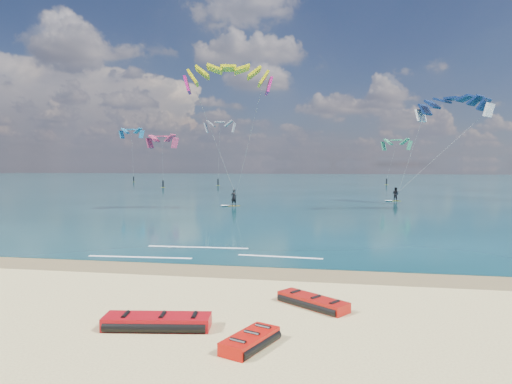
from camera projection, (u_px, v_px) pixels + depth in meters
ground at (266, 202)px, 56.80m from camera, size 320.00×320.00×0.00m
wet_sand_strip at (140, 268)px, 20.43m from camera, size 320.00×2.40×0.01m
sea at (303, 182)px, 119.71m from camera, size 320.00×200.00×0.04m
packed_kite_left at (157, 328)px, 12.88m from camera, size 3.36×1.66×0.44m
packed_kite_mid at (313, 307)px, 14.84m from camera, size 2.79×2.44×0.38m
packed_kite_right at (250, 347)px, 11.55m from camera, size 1.75×2.24×0.39m
kitesurfer_main at (231, 131)px, 46.19m from camera, size 8.32×9.12×15.38m
kitesurfer_far at (426, 143)px, 54.03m from camera, size 12.59×7.66×13.79m
shoreline_foam at (201, 253)px, 23.58m from camera, size 11.61×3.59×0.01m
distant_kites at (264, 159)px, 94.98m from camera, size 90.06×28.63×13.42m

